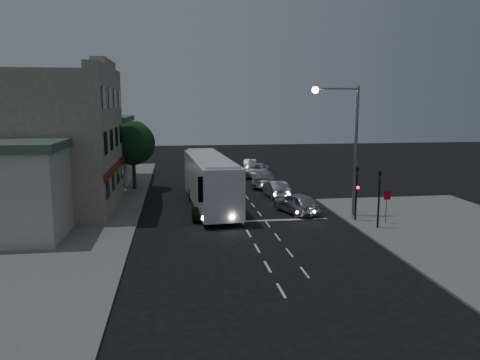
{
  "coord_description": "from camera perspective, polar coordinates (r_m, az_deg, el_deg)",
  "views": [
    {
      "loc": [
        -4.38,
        -28.63,
        8.0
      ],
      "look_at": [
        0.43,
        5.96,
        2.2
      ],
      "focal_mm": 35.0,
      "sensor_mm": 36.0,
      "label": 1
    }
  ],
  "objects": [
    {
      "name": "car_suv",
      "position": [
        34.35,
        6.94,
        -2.8
      ],
      "size": [
        3.1,
        4.84,
        1.53
      ],
      "primitive_type": "imported",
      "rotation": [
        0.0,
        0.0,
        3.45
      ],
      "color": "#B6B6C1",
      "rests_on": "ground"
    },
    {
      "name": "ground",
      "position": [
        30.05,
        0.76,
        -6.01
      ],
      "size": [
        120.0,
        120.0,
        0.0
      ],
      "primitive_type": "plane",
      "color": "black"
    },
    {
      "name": "streetlight",
      "position": [
        33.06,
        12.93,
        5.26
      ],
      "size": [
        3.32,
        0.44,
        9.0
      ],
      "color": "slate",
      "rests_on": "sidewalk_near"
    },
    {
      "name": "traffic_signal_main",
      "position": [
        32.24,
        14.03,
        -0.82
      ],
      "size": [
        0.25,
        0.35,
        4.1
      ],
      "color": "black",
      "rests_on": "sidewalk_near"
    },
    {
      "name": "regulatory_sign",
      "position": [
        32.16,
        17.46,
        -2.5
      ],
      "size": [
        0.45,
        0.12,
        2.2
      ],
      "color": "slate",
      "rests_on": "sidewalk_near"
    },
    {
      "name": "traffic_signal_side",
      "position": [
        30.73,
        16.61,
        -1.43
      ],
      "size": [
        0.18,
        0.15,
        4.1
      ],
      "color": "black",
      "rests_on": "sidewalk_near"
    },
    {
      "name": "sidewalk_far",
      "position": [
        38.46,
        -20.71,
        -3.11
      ],
      "size": [
        12.0,
        50.0,
        0.12
      ],
      "primitive_type": "cube",
      "color": "slate",
      "rests_on": "ground"
    },
    {
      "name": "car_extra",
      "position": [
        55.65,
        1.18,
        1.88
      ],
      "size": [
        1.96,
        4.35,
        1.39
      ],
      "primitive_type": "imported",
      "rotation": [
        0.0,
        0.0,
        3.02
      ],
      "color": "silver",
      "rests_on": "ground"
    },
    {
      "name": "street_tree",
      "position": [
        43.96,
        -12.93,
        4.62
      ],
      "size": [
        4.0,
        4.0,
        6.2
      ],
      "color": "black",
      "rests_on": "sidewalk_far"
    },
    {
      "name": "car_sedan_b",
      "position": [
        45.03,
        2.88,
        0.2
      ],
      "size": [
        3.08,
        5.73,
        1.58
      ],
      "primitive_type": "imported",
      "rotation": [
        0.0,
        0.0,
        2.98
      ],
      "color": "#ACACAE",
      "rests_on": "ground"
    },
    {
      "name": "tour_bus",
      "position": [
        35.78,
        -3.67,
        0.01
      ],
      "size": [
        3.55,
        13.15,
        3.99
      ],
      "rotation": [
        0.0,
        0.0,
        0.07
      ],
      "color": "white",
      "rests_on": "ground"
    },
    {
      "name": "car_sedan_c",
      "position": [
        51.02,
        2.12,
        1.26
      ],
      "size": [
        3.81,
        5.9,
        1.51
      ],
      "primitive_type": "imported",
      "rotation": [
        0.0,
        0.0,
        2.88
      ],
      "color": "silver",
      "rests_on": "ground"
    },
    {
      "name": "low_building_north",
      "position": [
        49.69,
        -18.5,
        3.62
      ],
      "size": [
        9.4,
        9.4,
        6.5
      ],
      "color": "beige",
      "rests_on": "sidewalk_far"
    },
    {
      "name": "main_building",
      "position": [
        37.97,
        -22.57,
        4.42
      ],
      "size": [
        10.12,
        12.0,
        11.0
      ],
      "color": "gray",
      "rests_on": "sidewalk_far"
    },
    {
      "name": "car_sedan_a",
      "position": [
        40.09,
        4.42,
        -1.09
      ],
      "size": [
        1.72,
        4.33,
        1.4
      ],
      "primitive_type": "imported",
      "rotation": [
        0.0,
        0.0,
        3.2
      ],
      "color": "#AFAFAF",
      "rests_on": "ground"
    },
    {
      "name": "sidewalk_near",
      "position": [
        31.18,
        26.5,
        -6.34
      ],
      "size": [
        12.0,
        24.0,
        0.12
      ],
      "primitive_type": "cube",
      "color": "slate",
      "rests_on": "ground"
    },
    {
      "name": "road_markings",
      "position": [
        33.41,
        2.09,
        -4.42
      ],
      "size": [
        8.0,
        30.55,
        0.01
      ],
      "color": "silver",
      "rests_on": "ground"
    }
  ]
}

